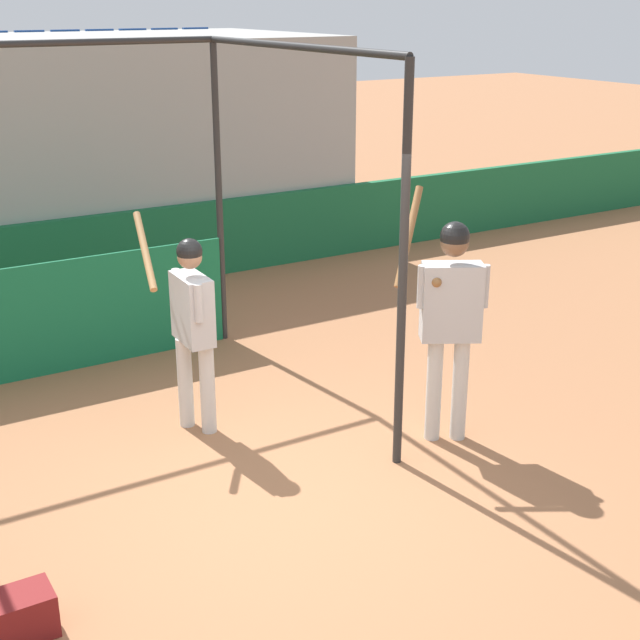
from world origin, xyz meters
TOP-DOWN VIEW (x-y plane):
  - ground_plane at (0.00, 0.00)m, footprint 60.00×60.00m
  - outfield_wall at (0.00, 5.61)m, footprint 24.00×0.12m
  - bleacher_section at (0.00, 7.67)m, footprint 8.70×4.00m
  - batting_cage at (-0.63, 2.68)m, footprint 3.56×3.34m
  - player_batter at (-0.03, 1.46)m, footprint 0.50×0.91m
  - player_waiting at (1.70, 0.20)m, footprint 0.82×0.58m

SIDE VIEW (x-z plane):
  - ground_plane at x=0.00m, z-range 0.00..0.00m
  - outfield_wall at x=0.00m, z-range 0.00..1.01m
  - player_batter at x=-0.03m, z-range 0.11..1.95m
  - player_waiting at x=1.70m, z-range 0.09..2.24m
  - batting_cage at x=-0.63m, z-range -0.27..2.93m
  - bleacher_section at x=0.00m, z-range -0.01..3.09m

